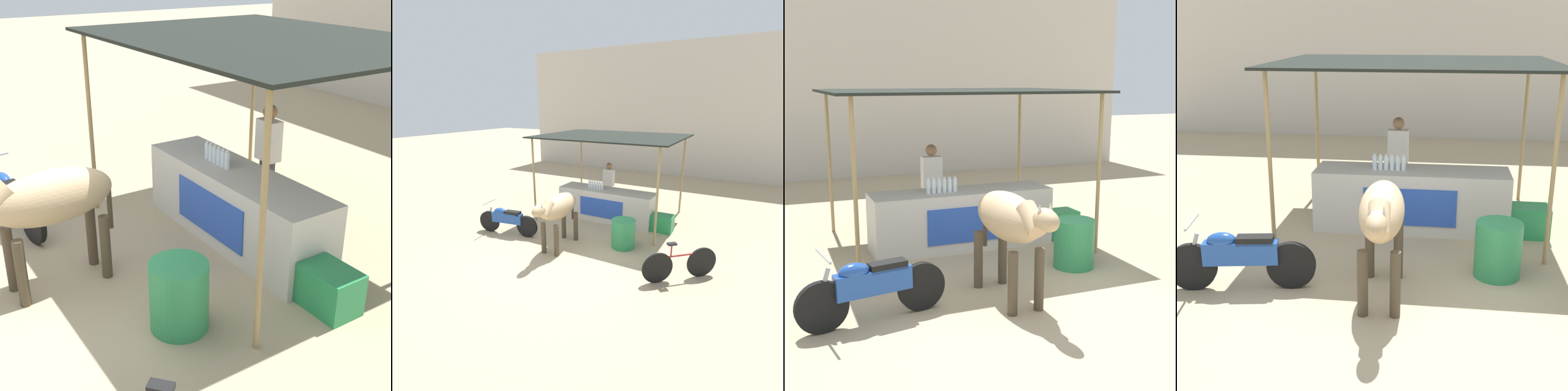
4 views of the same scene
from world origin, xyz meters
The scene contains 11 objects.
ground_plane centered at (0.00, 0.00, 0.00)m, with size 60.00×60.00×0.00m, color tan.
building_wall_far centered at (0.00, 9.72, 3.15)m, with size 16.00×0.50×6.30m, color beige.
stall_counter centered at (0.00, 2.20, 0.48)m, with size 3.00×0.82×0.96m.
stall_awning centered at (0.00, 2.50, 2.48)m, with size 4.20×3.20×2.58m.
water_bottle_row centered at (-0.35, 2.15, 1.07)m, with size 0.52×0.07×0.25m.
vendor_behind_counter centered at (-0.28, 2.95, 0.85)m, with size 0.34×0.22×1.65m.
cooler_box centered at (1.81, 2.10, 0.24)m, with size 0.60×0.44×0.48m, color #268C4C.
water_barrel centered at (1.21, 0.62, 0.36)m, with size 0.60×0.60×0.73m, color #2D8C51.
cow centered at (-0.20, -0.17, 1.03)m, with size 0.59×1.83×1.44m.
motorcycle_parked centered at (-1.94, -0.16, 0.43)m, with size 1.79×0.55×0.90m.
bicycle_leaning centered at (2.80, -0.24, 0.35)m, with size 1.26×1.14×0.85m.
Camera 2 is at (3.80, -6.02, 3.49)m, focal length 28.00 mm.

